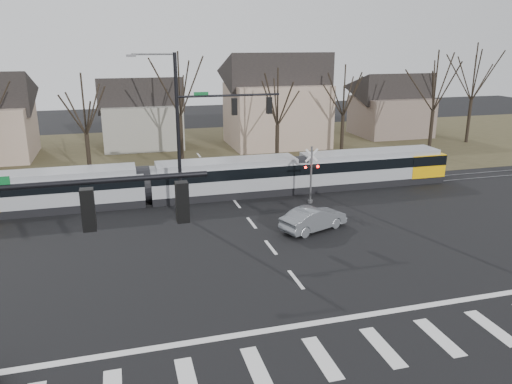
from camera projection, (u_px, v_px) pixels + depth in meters
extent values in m
plane|color=black|center=(312.00, 300.00, 21.75)|extent=(140.00, 140.00, 0.00)
cube|color=#38331E|center=(196.00, 151.00, 51.24)|extent=(140.00, 28.00, 0.01)
cube|color=silver|center=(188.00, 381.00, 16.51)|extent=(0.60, 2.60, 0.01)
cube|color=silver|center=(257.00, 369.00, 17.13)|extent=(0.60, 2.60, 0.01)
cube|color=silver|center=(322.00, 358.00, 17.75)|extent=(0.60, 2.60, 0.01)
cube|color=silver|center=(382.00, 347.00, 18.37)|extent=(0.60, 2.60, 0.01)
cube|color=silver|center=(439.00, 337.00, 18.99)|extent=(0.60, 2.60, 0.01)
cube|color=silver|center=(492.00, 328.00, 19.61)|extent=(0.60, 2.60, 0.01)
cube|color=silver|center=(328.00, 321.00, 20.09)|extent=(28.00, 0.35, 0.01)
cube|color=silver|center=(296.00, 279.00, 23.59)|extent=(0.18, 2.00, 0.01)
cube|color=silver|center=(271.00, 247.00, 27.28)|extent=(0.18, 2.00, 0.01)
cube|color=silver|center=(252.00, 223.00, 30.96)|extent=(0.18, 2.00, 0.01)
cube|color=silver|center=(237.00, 204.00, 34.65)|extent=(0.18, 2.00, 0.01)
cube|color=silver|center=(224.00, 188.00, 38.34)|extent=(0.18, 2.00, 0.01)
cube|color=silver|center=(214.00, 175.00, 42.03)|extent=(0.18, 2.00, 0.01)
cube|color=silver|center=(206.00, 164.00, 45.71)|extent=(0.18, 2.00, 0.01)
cube|color=silver|center=(199.00, 155.00, 49.40)|extent=(0.18, 2.00, 0.01)
cube|color=#59595E|center=(233.00, 199.00, 35.66)|extent=(90.00, 0.12, 0.06)
cube|color=#59595E|center=(229.00, 193.00, 36.95)|extent=(90.00, 0.12, 0.06)
cube|color=gray|center=(52.00, 191.00, 32.99)|extent=(11.88, 2.56, 2.67)
cube|color=black|center=(51.00, 183.00, 32.83)|extent=(11.90, 2.59, 0.78)
cube|color=gray|center=(227.00, 178.00, 36.06)|extent=(10.96, 2.56, 2.67)
cube|color=black|center=(227.00, 171.00, 35.90)|extent=(10.98, 2.59, 0.78)
cube|color=gray|center=(370.00, 168.00, 39.01)|extent=(11.88, 2.56, 2.67)
cube|color=black|center=(370.00, 161.00, 38.86)|extent=(11.90, 2.59, 0.78)
cube|color=#F2AF07|center=(420.00, 163.00, 40.15)|extent=(2.92, 2.61, 1.78)
imported|color=slate|center=(314.00, 219.00, 29.65)|extent=(4.41, 5.28, 1.40)
cylinder|color=black|center=(71.00, 183.00, 11.76)|extent=(6.50, 0.14, 0.14)
cube|color=black|center=(88.00, 210.00, 12.05)|extent=(0.32, 0.32, 1.05)
sphere|color=#FF0C07|center=(87.00, 197.00, 11.95)|extent=(0.22, 0.22, 0.22)
cube|color=black|center=(182.00, 202.00, 12.63)|extent=(0.32, 0.32, 1.05)
sphere|color=#FF0C07|center=(182.00, 189.00, 12.54)|extent=(0.22, 0.22, 0.22)
cylinder|color=black|center=(178.00, 138.00, 30.76)|extent=(0.22, 0.22, 10.20)
cylinder|color=black|center=(182.00, 214.00, 32.19)|extent=(0.44, 0.44, 0.30)
cylinder|color=black|center=(229.00, 95.00, 30.88)|extent=(6.50, 0.14, 0.14)
cube|color=#0C5926|center=(201.00, 94.00, 30.38)|extent=(0.90, 0.03, 0.22)
cube|color=black|center=(234.00, 107.00, 31.17)|extent=(0.32, 0.32, 1.05)
sphere|color=#FF0C07|center=(234.00, 101.00, 31.07)|extent=(0.22, 0.22, 0.22)
cube|color=black|center=(269.00, 105.00, 31.75)|extent=(0.32, 0.32, 1.05)
sphere|color=#FF0C07|center=(269.00, 100.00, 31.66)|extent=(0.22, 0.22, 0.22)
cube|color=#59595B|center=(131.00, 56.00, 28.69)|extent=(0.55, 0.22, 0.14)
cylinder|color=#59595B|center=(311.00, 175.00, 34.26)|extent=(0.14, 0.14, 4.00)
cylinder|color=#59595B|center=(310.00, 201.00, 34.81)|extent=(0.36, 0.36, 0.20)
cube|color=silver|center=(312.00, 155.00, 33.86)|extent=(0.95, 0.04, 0.95)
cube|color=silver|center=(312.00, 155.00, 33.86)|extent=(0.95, 0.04, 0.95)
cube|color=black|center=(311.00, 167.00, 34.09)|extent=(1.00, 0.10, 0.12)
sphere|color=#FF0C07|center=(306.00, 167.00, 33.90)|extent=(0.18, 0.18, 0.18)
sphere|color=#FF0C07|center=(318.00, 167.00, 34.13)|extent=(0.18, 0.18, 0.18)
cube|color=gray|center=(142.00, 126.00, 52.99)|extent=(8.00, 7.00, 4.50)
cube|color=gray|center=(276.00, 115.00, 53.55)|extent=(10.00, 8.00, 6.50)
cube|color=#6A584E|center=(390.00, 116.00, 59.56)|extent=(8.00, 7.00, 4.50)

